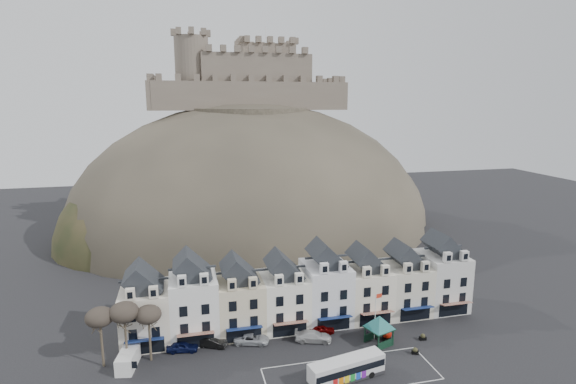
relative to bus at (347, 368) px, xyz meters
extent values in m
plane|color=black|center=(-1.03, -0.30, -1.57)|extent=(300.00, 300.00, 0.00)
cube|color=silver|center=(0.97, 0.95, -1.57)|extent=(22.00, 7.50, 0.01)
cube|color=white|center=(-24.83, 15.70, 2.43)|extent=(6.80, 8.00, 8.00)
cube|color=#202328|center=(-24.83, 15.70, 7.63)|extent=(6.80, 5.76, 2.80)
cube|color=white|center=(-26.33, 12.10, 7.33)|extent=(1.20, 0.80, 1.60)
cube|color=white|center=(-23.33, 12.10, 7.33)|extent=(1.20, 0.80, 1.60)
cube|color=black|center=(-24.83, 11.67, -0.27)|extent=(5.10, 0.06, 2.20)
cube|color=navy|center=(-24.83, 11.00, 1.03)|extent=(5.10, 1.29, 0.43)
cube|color=white|center=(-18.03, 15.70, 3.03)|extent=(6.80, 8.00, 9.20)
cube|color=#202328|center=(-18.03, 15.70, 8.83)|extent=(6.80, 5.76, 2.80)
cube|color=white|center=(-19.53, 12.10, 8.53)|extent=(1.20, 0.80, 1.60)
cube|color=white|center=(-16.53, 12.10, 8.53)|extent=(1.20, 0.80, 1.60)
cube|color=black|center=(-18.03, 11.67, -0.27)|extent=(5.10, 0.06, 2.20)
cube|color=maroon|center=(-18.03, 11.00, 1.03)|extent=(5.10, 1.29, 0.43)
cube|color=beige|center=(-11.23, 15.70, 2.43)|extent=(6.80, 8.00, 8.00)
cube|color=#202328|center=(-11.23, 15.70, 7.63)|extent=(6.80, 5.76, 2.80)
cube|color=beige|center=(-12.73, 12.10, 7.33)|extent=(1.20, 0.80, 1.60)
cube|color=beige|center=(-9.73, 12.10, 7.33)|extent=(1.20, 0.80, 1.60)
cube|color=black|center=(-11.23, 11.67, -0.27)|extent=(5.10, 0.06, 2.20)
cube|color=navy|center=(-11.23, 11.00, 1.03)|extent=(5.10, 1.29, 0.43)
cube|color=white|center=(-4.43, 15.70, 2.43)|extent=(6.80, 8.00, 8.00)
cube|color=#202328|center=(-4.43, 15.70, 7.63)|extent=(6.80, 5.76, 2.80)
cube|color=white|center=(-5.93, 12.10, 7.33)|extent=(1.20, 0.80, 1.60)
cube|color=white|center=(-2.93, 12.10, 7.33)|extent=(1.20, 0.80, 1.60)
cube|color=black|center=(-4.43, 11.67, -0.27)|extent=(5.10, 0.06, 2.20)
cube|color=maroon|center=(-4.43, 11.00, 1.03)|extent=(5.10, 1.29, 0.43)
cube|color=white|center=(2.37, 15.70, 3.03)|extent=(6.80, 8.00, 9.20)
cube|color=#202328|center=(2.37, 15.70, 8.83)|extent=(6.80, 5.76, 2.80)
cube|color=white|center=(0.87, 12.10, 8.53)|extent=(1.20, 0.80, 1.60)
cube|color=white|center=(3.87, 12.10, 8.53)|extent=(1.20, 0.80, 1.60)
cube|color=black|center=(2.37, 11.67, -0.27)|extent=(5.10, 0.06, 2.20)
cube|color=navy|center=(2.37, 11.00, 1.03)|extent=(5.10, 1.29, 0.43)
cube|color=white|center=(9.17, 15.70, 2.43)|extent=(6.80, 8.00, 8.00)
cube|color=#202328|center=(9.17, 15.70, 7.63)|extent=(6.80, 5.76, 2.80)
cube|color=white|center=(7.67, 12.10, 7.33)|extent=(1.20, 0.80, 1.60)
cube|color=white|center=(10.67, 12.10, 7.33)|extent=(1.20, 0.80, 1.60)
cube|color=black|center=(9.17, 11.67, -0.27)|extent=(5.10, 0.06, 2.20)
cube|color=maroon|center=(9.17, 11.00, 1.03)|extent=(5.10, 1.29, 0.43)
cube|color=beige|center=(15.97, 15.70, 2.43)|extent=(6.80, 8.00, 8.00)
cube|color=#202328|center=(15.97, 15.70, 7.63)|extent=(6.80, 5.76, 2.80)
cube|color=beige|center=(14.47, 12.10, 7.33)|extent=(1.20, 0.80, 1.60)
cube|color=beige|center=(17.47, 12.10, 7.33)|extent=(1.20, 0.80, 1.60)
cube|color=black|center=(15.97, 11.67, -0.27)|extent=(5.10, 0.06, 2.20)
cube|color=navy|center=(15.97, 11.00, 1.03)|extent=(5.10, 1.29, 0.43)
cube|color=silver|center=(22.77, 15.70, 3.03)|extent=(6.80, 8.00, 9.20)
cube|color=#202328|center=(22.77, 15.70, 8.83)|extent=(6.80, 5.76, 2.80)
cube|color=silver|center=(21.27, 12.10, 8.53)|extent=(1.20, 0.80, 1.60)
cube|color=silver|center=(24.27, 12.10, 8.53)|extent=(1.20, 0.80, 1.60)
cube|color=black|center=(22.77, 11.67, -0.27)|extent=(5.10, 0.06, 2.20)
cube|color=maroon|center=(22.77, 11.00, 1.03)|extent=(5.10, 1.29, 0.43)
ellipsoid|color=#37332A|center=(-1.03, 69.70, -1.57)|extent=(96.00, 76.00, 68.00)
ellipsoid|color=#242F17|center=(-23.03, 63.70, -1.57)|extent=(52.00, 44.00, 42.00)
ellipsoid|color=#37332A|center=(22.97, 73.70, -1.57)|extent=(56.00, 48.00, 46.00)
ellipsoid|color=#242F17|center=(-5.03, 55.70, -1.57)|extent=(40.00, 28.00, 28.00)
ellipsoid|color=#37332A|center=(8.97, 57.70, -1.57)|extent=(36.00, 28.00, 24.00)
cylinder|color=#37332A|center=(-1.03, 69.70, 29.43)|extent=(30.00, 30.00, 3.00)
cube|color=#675B4F|center=(-1.03, 65.70, 33.93)|extent=(48.00, 2.20, 7.00)
cube|color=#675B4F|center=(-1.03, 85.70, 33.93)|extent=(48.00, 2.20, 7.00)
cube|color=#675B4F|center=(-25.03, 75.70, 33.93)|extent=(2.20, 22.00, 7.00)
cube|color=#675B4F|center=(22.97, 75.70, 33.93)|extent=(2.20, 22.00, 7.00)
cube|color=#675B4F|center=(0.97, 75.70, 39.43)|extent=(28.00, 18.00, 10.00)
cube|color=#675B4F|center=(4.97, 77.70, 40.93)|extent=(14.00, 12.00, 13.00)
cylinder|color=#675B4F|center=(-15.03, 71.70, 39.43)|extent=(8.40, 8.40, 18.00)
cylinder|color=silver|center=(4.97, 77.70, 49.93)|extent=(0.16, 0.16, 5.00)
cylinder|color=#3A3025|center=(-30.03, 10.20, 1.30)|extent=(0.32, 0.32, 5.74)
ellipsoid|color=#383028|center=(-30.03, 10.20, 5.40)|extent=(3.61, 3.61, 2.54)
cylinder|color=#3A3025|center=(-27.03, 10.20, 1.44)|extent=(0.32, 0.32, 6.02)
ellipsoid|color=#383028|center=(-27.03, 10.20, 5.74)|extent=(3.78, 3.78, 2.67)
cylinder|color=#3A3025|center=(-24.03, 10.20, 1.16)|extent=(0.32, 0.32, 5.46)
ellipsoid|color=#383028|center=(-24.03, 10.20, 5.06)|extent=(3.43, 3.43, 2.42)
cube|color=#262628|center=(0.00, 0.00, -1.25)|extent=(10.33, 4.28, 0.46)
cube|color=silver|center=(0.00, 0.00, 0.09)|extent=(10.32, 4.23, 2.31)
cube|color=black|center=(0.00, 0.00, 0.21)|extent=(10.13, 4.26, 0.87)
cube|color=silver|center=(0.00, 0.00, 1.13)|extent=(10.10, 4.10, 0.23)
cube|color=orange|center=(4.89, 0.99, 0.97)|extent=(0.27, 1.09, 0.26)
cylinder|color=black|center=(3.16, -0.42, -1.16)|extent=(0.92, 0.46, 0.88)
cylinder|color=black|center=(2.75, 1.61, -1.16)|extent=(0.92, 0.46, 0.88)
cylinder|color=black|center=(-3.36, 0.38, -1.16)|extent=(0.92, 0.46, 0.88)
cube|color=black|center=(5.75, 7.72, -0.33)|extent=(0.20, 0.20, 2.48)
cube|color=black|center=(8.40, 8.61, -0.33)|extent=(0.20, 0.20, 2.48)
cube|color=black|center=(6.64, 5.08, -0.33)|extent=(0.20, 0.20, 2.48)
cube|color=black|center=(9.28, 5.97, -0.33)|extent=(0.20, 0.20, 2.48)
cube|color=black|center=(7.52, 6.85, 0.91)|extent=(4.31, 4.31, 0.12)
cone|color=#135351|center=(7.52, 6.85, 1.84)|extent=(6.47, 6.47, 1.86)
cube|color=black|center=(9.10, 7.47, -1.35)|extent=(1.40, 1.40, 0.45)
sphere|color=#A81709|center=(9.10, 7.47, -0.54)|extent=(1.39, 1.39, 1.39)
cylinder|color=silver|center=(7.44, 8.13, 2.06)|extent=(0.11, 0.11, 7.27)
cube|color=red|center=(7.93, 8.22, 5.15)|extent=(0.99, 0.20, 0.64)
cube|color=white|center=(-26.85, 9.20, -0.48)|extent=(2.88, 5.06, 2.18)
cube|color=black|center=(-26.85, 9.20, -0.07)|extent=(1.95, 0.43, 0.93)
cube|color=black|center=(11.28, 3.20, -1.33)|extent=(1.07, 0.82, 0.48)
sphere|color=#242F17|center=(11.28, 3.20, -0.95)|extent=(0.67, 0.67, 0.67)
cube|color=black|center=(14.24, 6.30, -1.32)|extent=(1.02, 0.57, 0.49)
sphere|color=#242F17|center=(14.24, 6.30, -0.93)|extent=(0.69, 0.69, 0.69)
imported|color=#0B1137|center=(-19.91, 11.43, -0.83)|extent=(4.53, 2.37, 1.47)
imported|color=black|center=(-15.83, 11.70, -0.85)|extent=(4.64, 3.18, 1.45)
imported|color=#B8BCC1|center=(-10.18, 11.26, -0.87)|extent=(5.44, 3.64, 1.41)
imported|color=silver|center=(-1.43, 9.73, -0.80)|extent=(5.72, 3.62, 1.54)
imported|color=#5B0505|center=(0.50, 11.70, -0.91)|extent=(4.07, 2.22, 1.31)
imported|color=black|center=(8.55, 9.46, -0.92)|extent=(4.21, 2.52, 1.31)
camera|label=1|loc=(-18.95, -47.32, 32.64)|focal=28.00mm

